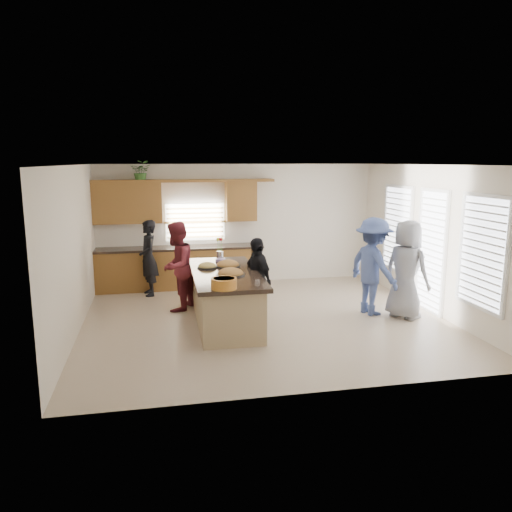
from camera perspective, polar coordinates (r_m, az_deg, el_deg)
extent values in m
plane|color=tan|center=(9.24, 1.00, -7.26)|extent=(6.50, 6.50, 0.00)
cube|color=silver|center=(11.82, -2.12, 3.67)|extent=(6.50, 0.02, 2.80)
cube|color=silver|center=(6.07, 7.18, -3.25)|extent=(6.50, 0.02, 2.80)
cube|color=silver|center=(8.80, -20.09, 0.56)|extent=(0.02, 6.00, 2.80)
cube|color=silver|center=(10.11, 19.33, 1.86)|extent=(0.02, 6.00, 2.80)
cube|color=white|center=(8.78, 1.07, 10.38)|extent=(6.50, 6.00, 0.02)
cube|color=brown|center=(11.53, -8.84, -1.42)|extent=(3.65, 0.62, 0.90)
cube|color=black|center=(11.44, -8.90, 0.91)|extent=(3.70, 0.65, 0.05)
cube|color=brown|center=(11.45, -14.49, 5.88)|extent=(1.50, 0.36, 0.90)
cube|color=brown|center=(11.60, -1.74, 6.27)|extent=(0.70, 0.36, 0.90)
cube|color=brown|center=(11.42, -8.14, 8.51)|extent=(4.05, 0.40, 0.06)
cube|color=olive|center=(11.65, -6.95, 3.87)|extent=(1.35, 0.08, 0.85)
cube|color=white|center=(11.22, 15.84, 3.02)|extent=(0.06, 1.10, 1.75)
cube|color=white|center=(10.05, 19.40, 0.50)|extent=(0.06, 0.85, 2.25)
cube|color=white|center=(8.77, 24.47, 0.38)|extent=(0.06, 1.10, 1.75)
cube|color=tan|center=(8.92, -3.52, -4.99)|extent=(1.04, 2.52, 0.88)
cube|color=black|center=(8.81, -3.55, -2.02)|extent=(1.19, 2.72, 0.07)
cube|color=black|center=(9.04, -3.49, -7.43)|extent=(0.96, 2.43, 0.08)
cylinder|color=black|center=(8.52, -2.92, -2.11)|extent=(0.49, 0.49, 0.02)
ellipsoid|color=#B97F3A|center=(8.52, -2.92, -2.00)|extent=(0.44, 0.44, 0.20)
cylinder|color=black|center=(9.22, -3.24, -1.13)|extent=(0.46, 0.46, 0.02)
ellipsoid|color=#B97F3A|center=(9.21, -3.24, -1.02)|extent=(0.42, 0.42, 0.19)
cylinder|color=black|center=(9.13, -5.59, -1.27)|extent=(0.37, 0.37, 0.02)
ellipsoid|color=#D9B45C|center=(9.13, -5.59, -1.17)|extent=(0.33, 0.33, 0.15)
cylinder|color=#C17423|center=(7.62, -3.69, -3.14)|extent=(0.40, 0.40, 0.17)
cylinder|color=beige|center=(7.60, -3.69, -2.68)|extent=(0.33, 0.33, 0.04)
cylinder|color=white|center=(7.78, 0.15, -3.09)|extent=(0.08, 0.08, 0.09)
cylinder|color=#A987C5|center=(9.70, -4.10, -0.48)|extent=(0.19, 0.19, 0.05)
cylinder|color=silver|center=(9.79, -4.14, 0.02)|extent=(0.13, 0.13, 0.18)
imported|color=#3C702D|center=(11.40, -12.99, 9.39)|extent=(0.48, 0.43, 0.48)
imported|color=black|center=(10.94, -12.18, -0.23)|extent=(0.50, 0.66, 1.63)
imported|color=maroon|center=(9.74, -9.05, -1.17)|extent=(0.96, 1.05, 1.73)
imported|color=black|center=(9.05, 0.11, -2.65)|extent=(0.62, 0.96, 1.52)
imported|color=#3E5088|center=(9.62, 13.25, -1.16)|extent=(0.99, 1.33, 1.84)
imported|color=gray|center=(9.54, 16.81, -1.49)|extent=(0.93, 1.06, 1.82)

